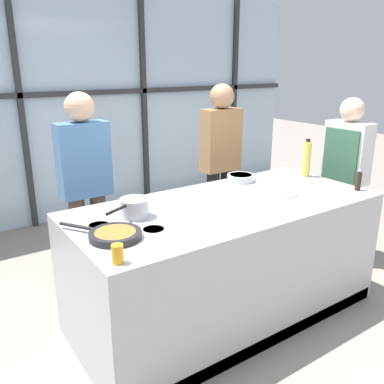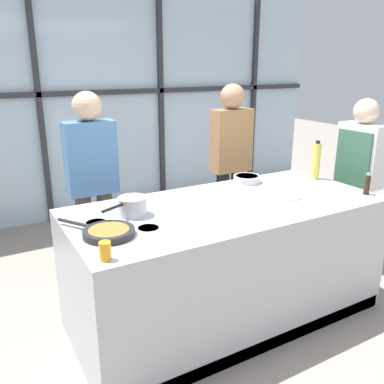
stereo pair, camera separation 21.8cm
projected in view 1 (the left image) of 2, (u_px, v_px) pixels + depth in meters
ground_plane at (224, 312)px, 3.21m from camera, size 18.00×18.00×0.00m
back_window_wall at (86, 104)px, 4.95m from camera, size 6.40×0.10×2.80m
demo_island at (226, 260)px, 3.07m from camera, size 2.28×1.03×0.91m
chef at (345, 171)px, 3.87m from camera, size 0.23×0.42×1.58m
spectator_far_left at (85, 181)px, 3.31m from camera, size 0.41×0.23×1.67m
spectator_center_left at (221, 157)px, 4.06m from camera, size 0.40×0.24×1.70m
frying_pan at (114, 234)px, 2.33m from camera, size 0.37×0.49×0.04m
saucepan at (134, 207)px, 2.65m from camera, size 0.34×0.22×0.13m
white_plate at (280, 194)px, 3.13m from camera, size 0.26×0.26×0.01m
mixing_bowl at (241, 178)px, 3.48m from camera, size 0.23×0.23×0.06m
oil_bottle at (307, 159)px, 3.59m from camera, size 0.07×0.07×0.34m
pepper_grinder at (358, 181)px, 3.21m from camera, size 0.04×0.04×0.17m
juice_glass_near at (118, 254)px, 2.03m from camera, size 0.06×0.06×0.10m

